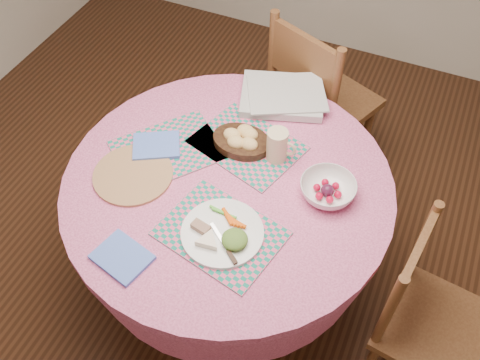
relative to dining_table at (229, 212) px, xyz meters
The scene contains 15 objects.
ground 0.56m from the dining_table, ahead, with size 4.00×4.00×0.00m, color #331C0F.
dining_table is the anchor object (origin of this frame).
chair_right 0.84m from the dining_table, ahead, with size 0.43×0.45×0.86m.
chair_back 0.84m from the dining_table, 83.38° to the left, with size 0.58×0.57×0.98m.
placemat_front 0.31m from the dining_table, 71.11° to the right, with size 0.40×0.30×0.01m, color #167C68.
placemat_left 0.34m from the dining_table, behind, with size 0.40×0.30×0.01m, color #167C68.
placemat_back 0.28m from the dining_table, 92.01° to the left, with size 0.40×0.30×0.01m, color #167C68.
wicker_trivet 0.41m from the dining_table, 160.27° to the right, with size 0.30×0.30×0.01m, color #A66F48.
napkin_near 0.52m from the dining_table, 112.04° to the right, with size 0.18×0.14×0.01m, color #5375D7.
napkin_far 0.39m from the dining_table, behind, with size 0.18×0.14×0.01m, color #5375D7.
dinner_plate 0.33m from the dining_table, 68.57° to the right, with size 0.29×0.29×0.05m.
bread_bowl 0.30m from the dining_table, 97.48° to the left, with size 0.23×0.23×0.08m.
latte_mug 0.35m from the dining_table, 55.01° to the left, with size 0.12×0.08×0.13m.
fruit_bowl 0.43m from the dining_table, 13.56° to the left, with size 0.26×0.26×0.06m.
newspaper_stack 0.55m from the dining_table, 87.06° to the left, with size 0.42×0.37×0.04m.
Camera 1 is at (0.55, -1.14, 2.28)m, focal length 40.00 mm.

